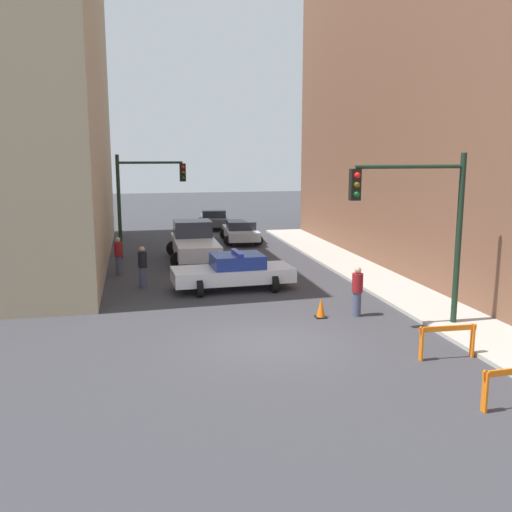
# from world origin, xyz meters

# --- Properties ---
(ground_plane) EXTENTS (120.00, 120.00, 0.00)m
(ground_plane) POSITION_xyz_m (0.00, 0.00, 0.00)
(ground_plane) COLOR #38383D
(sidewalk_right) EXTENTS (2.40, 44.00, 0.12)m
(sidewalk_right) POSITION_xyz_m (6.20, 0.00, 0.06)
(sidewalk_right) COLOR #B2ADA3
(sidewalk_right) RESTS_ON ground_plane
(traffic_light_near) EXTENTS (3.64, 0.35, 5.20)m
(traffic_light_near) POSITION_xyz_m (4.73, 0.34, 3.53)
(traffic_light_near) COLOR black
(traffic_light_near) RESTS_ON sidewalk_right
(traffic_light_far) EXTENTS (3.44, 0.35, 5.20)m
(traffic_light_far) POSITION_xyz_m (-3.30, 14.12, 3.40)
(traffic_light_far) COLOR black
(traffic_light_far) RESTS_ON ground_plane
(police_car) EXTENTS (4.78, 2.50, 1.52)m
(police_car) POSITION_xyz_m (0.04, 6.48, 0.72)
(police_car) COLOR white
(police_car) RESTS_ON ground_plane
(white_truck) EXTENTS (2.66, 5.41, 1.90)m
(white_truck) POSITION_xyz_m (-0.82, 12.84, 0.91)
(white_truck) COLOR silver
(white_truck) RESTS_ON ground_plane
(parked_car_near) EXTENTS (2.46, 4.41, 1.31)m
(parked_car_near) POSITION_xyz_m (2.49, 17.96, 0.67)
(parked_car_near) COLOR silver
(parked_car_near) RESTS_ON ground_plane
(parked_car_mid) EXTENTS (2.53, 4.44, 1.31)m
(parked_car_mid) POSITION_xyz_m (1.81, 24.63, 0.67)
(parked_car_mid) COLOR #474C51
(parked_car_mid) RESTS_ON ground_plane
(pedestrian_crossing) EXTENTS (0.51, 0.51, 1.66)m
(pedestrian_crossing) POSITION_xyz_m (-3.45, 7.58, 0.86)
(pedestrian_crossing) COLOR #474C66
(pedestrian_crossing) RESTS_ON ground_plane
(pedestrian_corner) EXTENTS (0.46, 0.46, 1.66)m
(pedestrian_corner) POSITION_xyz_m (-4.43, 10.26, 0.86)
(pedestrian_corner) COLOR #474C66
(pedestrian_corner) RESTS_ON ground_plane
(pedestrian_sidewalk) EXTENTS (0.37, 0.37, 1.66)m
(pedestrian_sidewalk) POSITION_xyz_m (3.35, 1.98, 0.86)
(pedestrian_sidewalk) COLOR #474C66
(pedestrian_sidewalk) RESTS_ON ground_plane
(barrier_mid) EXTENTS (1.60, 0.21, 0.90)m
(barrier_mid) POSITION_xyz_m (4.15, -2.22, 0.62)
(barrier_mid) COLOR orange
(barrier_mid) RESTS_ON ground_plane
(traffic_cone) EXTENTS (0.36, 0.36, 0.66)m
(traffic_cone) POSITION_xyz_m (2.14, 2.06, 0.32)
(traffic_cone) COLOR black
(traffic_cone) RESTS_ON ground_plane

